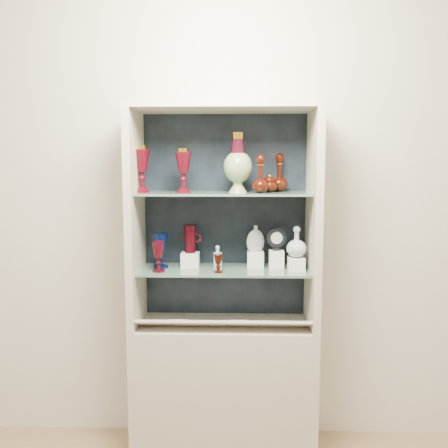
{
  "coord_description": "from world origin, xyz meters",
  "views": [
    {
      "loc": [
        0.08,
        -1.14,
        1.63
      ],
      "look_at": [
        0.0,
        1.53,
        1.3
      ],
      "focal_mm": 40.0,
      "sensor_mm": 36.0,
      "label": 1
    }
  ],
  "objects_px": {
    "ruby_pitcher": "(190,239)",
    "pedestal_lamp_left": "(142,169)",
    "cobalt_goblet": "(161,251)",
    "flat_flask": "(256,238)",
    "enamel_urn": "(238,163)",
    "lidded_bowl": "(269,183)",
    "ruby_goblet_tall": "(158,257)",
    "clear_round_decanter": "(297,243)",
    "pedestal_lamp_right": "(183,171)",
    "ruby_goblet_small": "(218,264)",
    "clear_square_bottle": "(218,257)",
    "cameo_medallion": "(277,239)",
    "ruby_decanter_b": "(279,171)",
    "ruby_decanter_a": "(261,171)"
  },
  "relations": [
    {
      "from": "ruby_decanter_b",
      "to": "clear_square_bottle",
      "type": "distance_m",
      "value": 0.59
    },
    {
      "from": "enamel_urn",
      "to": "cobalt_goblet",
      "type": "height_order",
      "value": "enamel_urn"
    },
    {
      "from": "pedestal_lamp_left",
      "to": "ruby_decanter_b",
      "type": "height_order",
      "value": "pedestal_lamp_left"
    },
    {
      "from": "lidded_bowl",
      "to": "cameo_medallion",
      "type": "relative_size",
      "value": 0.79
    },
    {
      "from": "pedestal_lamp_left",
      "to": "cobalt_goblet",
      "type": "distance_m",
      "value": 0.46
    },
    {
      "from": "clear_square_bottle",
      "to": "flat_flask",
      "type": "bearing_deg",
      "value": 9.89
    },
    {
      "from": "ruby_decanter_b",
      "to": "ruby_pitcher",
      "type": "bearing_deg",
      "value": -174.4
    },
    {
      "from": "pedestal_lamp_right",
      "to": "cobalt_goblet",
      "type": "relative_size",
      "value": 1.2
    },
    {
      "from": "pedestal_lamp_left",
      "to": "clear_square_bottle",
      "type": "bearing_deg",
      "value": 3.3
    },
    {
      "from": "pedestal_lamp_left",
      "to": "enamel_urn",
      "type": "relative_size",
      "value": 0.78
    },
    {
      "from": "ruby_pitcher",
      "to": "ruby_decanter_a",
      "type": "bearing_deg",
      "value": -6.53
    },
    {
      "from": "pedestal_lamp_right",
      "to": "cobalt_goblet",
      "type": "xyz_separation_m",
      "value": [
        -0.14,
        0.06,
        -0.44
      ]
    },
    {
      "from": "pedestal_lamp_left",
      "to": "cameo_medallion",
      "type": "distance_m",
      "value": 0.82
    },
    {
      "from": "lidded_bowl",
      "to": "clear_square_bottle",
      "type": "height_order",
      "value": "lidded_bowl"
    },
    {
      "from": "pedestal_lamp_right",
      "to": "ruby_goblet_small",
      "type": "relative_size",
      "value": 2.41
    },
    {
      "from": "ruby_goblet_tall",
      "to": "enamel_urn",
      "type": "bearing_deg",
      "value": 9.14
    },
    {
      "from": "ruby_pitcher",
      "to": "clear_square_bottle",
      "type": "relative_size",
      "value": 1.2
    },
    {
      "from": "ruby_decanter_a",
      "to": "clear_square_bottle",
      "type": "bearing_deg",
      "value": 165.36
    },
    {
      "from": "cobalt_goblet",
      "to": "ruby_decanter_b",
      "type": "bearing_deg",
      "value": 6.92
    },
    {
      "from": "enamel_urn",
      "to": "ruby_decanter_a",
      "type": "height_order",
      "value": "enamel_urn"
    },
    {
      "from": "enamel_urn",
      "to": "flat_flask",
      "type": "distance_m",
      "value": 0.43
    },
    {
      "from": "ruby_decanter_b",
      "to": "ruby_pitcher",
      "type": "relative_size",
      "value": 1.44
    },
    {
      "from": "pedestal_lamp_left",
      "to": "ruby_goblet_tall",
      "type": "distance_m",
      "value": 0.47
    },
    {
      "from": "ruby_decanter_a",
      "to": "lidded_bowl",
      "type": "bearing_deg",
      "value": 56.63
    },
    {
      "from": "lidded_bowl",
      "to": "ruby_goblet_small",
      "type": "relative_size",
      "value": 1.05
    },
    {
      "from": "pedestal_lamp_right",
      "to": "ruby_decanter_b",
      "type": "xyz_separation_m",
      "value": [
        0.52,
        0.14,
        -0.0
      ]
    },
    {
      "from": "ruby_decanter_b",
      "to": "lidded_bowl",
      "type": "bearing_deg",
      "value": -127.65
    },
    {
      "from": "ruby_goblet_tall",
      "to": "clear_round_decanter",
      "type": "xyz_separation_m",
      "value": [
        0.74,
        0.06,
        0.07
      ]
    },
    {
      "from": "ruby_goblet_small",
      "to": "lidded_bowl",
      "type": "bearing_deg",
      "value": 22.85
    },
    {
      "from": "enamel_urn",
      "to": "cameo_medallion",
      "type": "xyz_separation_m",
      "value": [
        0.21,
        0.04,
        -0.41
      ]
    },
    {
      "from": "pedestal_lamp_right",
      "to": "ruby_goblet_small",
      "type": "distance_m",
      "value": 0.52
    },
    {
      "from": "pedestal_lamp_right",
      "to": "ruby_decanter_b",
      "type": "relative_size",
      "value": 1.03
    },
    {
      "from": "ruby_pitcher",
      "to": "pedestal_lamp_left",
      "type": "bearing_deg",
      "value": -154.93
    },
    {
      "from": "ruby_goblet_small",
      "to": "ruby_decanter_b",
      "type": "bearing_deg",
      "value": 30.07
    },
    {
      "from": "clear_round_decanter",
      "to": "cameo_medallion",
      "type": "distance_m",
      "value": 0.11
    },
    {
      "from": "lidded_bowl",
      "to": "flat_flask",
      "type": "bearing_deg",
      "value": 166.26
    },
    {
      "from": "ruby_decanter_a",
      "to": "ruby_pitcher",
      "type": "xyz_separation_m",
      "value": [
        -0.38,
        0.11,
        -0.38
      ]
    },
    {
      "from": "ruby_goblet_small",
      "to": "ruby_pitcher",
      "type": "relative_size",
      "value": 0.62
    },
    {
      "from": "lidded_bowl",
      "to": "ruby_goblet_tall",
      "type": "bearing_deg",
      "value": -170.13
    },
    {
      "from": "enamel_urn",
      "to": "lidded_bowl",
      "type": "distance_m",
      "value": 0.2
    },
    {
      "from": "cobalt_goblet",
      "to": "flat_flask",
      "type": "bearing_deg",
      "value": 2.14
    },
    {
      "from": "ruby_decanter_a",
      "to": "ruby_pitcher",
      "type": "bearing_deg",
      "value": 164.31
    },
    {
      "from": "lidded_bowl",
      "to": "ruby_goblet_tall",
      "type": "distance_m",
      "value": 0.72
    },
    {
      "from": "clear_square_bottle",
      "to": "ruby_decanter_a",
      "type": "bearing_deg",
      "value": -14.64
    },
    {
      "from": "clear_square_bottle",
      "to": "cameo_medallion",
      "type": "bearing_deg",
      "value": 3.42
    },
    {
      "from": "clear_round_decanter",
      "to": "flat_flask",
      "type": "bearing_deg",
      "value": 164.29
    },
    {
      "from": "pedestal_lamp_left",
      "to": "clear_square_bottle",
      "type": "xyz_separation_m",
      "value": [
        0.4,
        0.02,
        -0.48
      ]
    },
    {
      "from": "flat_flask",
      "to": "ruby_goblet_tall",
      "type": "bearing_deg",
      "value": 168.6
    },
    {
      "from": "ruby_goblet_small",
      "to": "clear_square_bottle",
      "type": "xyz_separation_m",
      "value": [
        -0.01,
        0.1,
        0.02
      ]
    },
    {
      "from": "ruby_decanter_a",
      "to": "lidded_bowl",
      "type": "xyz_separation_m",
      "value": [
        0.05,
        0.08,
        -0.06
      ]
    }
  ]
}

